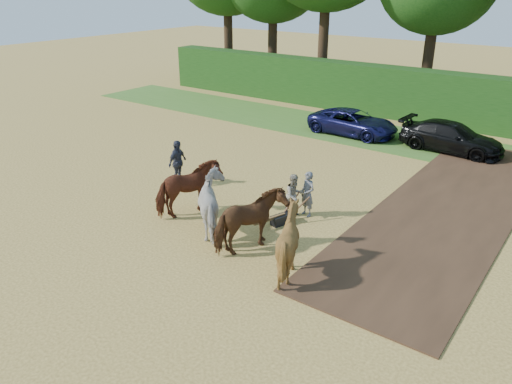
{
  "coord_description": "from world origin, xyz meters",
  "views": [
    {
      "loc": [
        5.66,
        -11.04,
        7.9
      ],
      "look_at": [
        -3.32,
        1.19,
        1.4
      ],
      "focal_mm": 35.0,
      "sensor_mm": 36.0,
      "label": 1
    }
  ],
  "objects": [
    {
      "name": "earth_strip",
      "position": [
        1.5,
        7.0,
        0.03
      ],
      "size": [
        4.5,
        17.0,
        0.05
      ],
      "primitive_type": "cube",
      "color": "#472D1C",
      "rests_on": "ground"
    },
    {
      "name": "hedgerow",
      "position": [
        0.0,
        18.5,
        1.5
      ],
      "size": [
        46.0,
        1.6,
        3.0
      ],
      "primitive_type": "cube",
      "color": "#14380F",
      "rests_on": "ground"
    },
    {
      "name": "ground",
      "position": [
        0.0,
        0.0,
        0.0
      ],
      "size": [
        120.0,
        120.0,
        0.0
      ],
      "primitive_type": "plane",
      "color": "gold",
      "rests_on": "ground"
    },
    {
      "name": "spectator_near",
      "position": [
        -2.86,
        2.88,
        0.79
      ],
      "size": [
        0.86,
        0.95,
        1.59
      ],
      "primitive_type": "imported",
      "rotation": [
        0.0,
        0.0,
        1.16
      ],
      "color": "#B6AF8F",
      "rests_on": "ground"
    },
    {
      "name": "spectator_far",
      "position": [
        -8.39,
        2.64,
        0.94
      ],
      "size": [
        0.62,
        1.15,
        1.87
      ],
      "primitive_type": "imported",
      "rotation": [
        0.0,
        0.0,
        1.72
      ],
      "color": "#2A2D38",
      "rests_on": "ground"
    },
    {
      "name": "plough_team",
      "position": [
        -3.44,
        0.21,
        0.99
      ],
      "size": [
        6.91,
        5.01,
        1.99
      ],
      "color": "maroon",
      "rests_on": "ground"
    },
    {
      "name": "grass_verge",
      "position": [
        0.0,
        14.0,
        0.01
      ],
      "size": [
        50.0,
        5.0,
        0.03
      ],
      "primitive_type": "cube",
      "color": "#38601E",
      "rests_on": "ground"
    }
  ]
}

